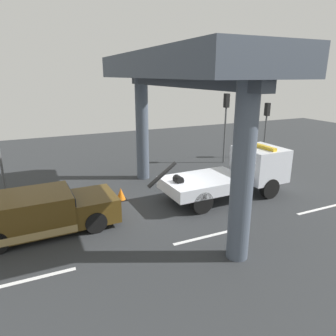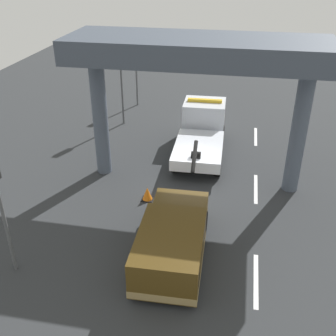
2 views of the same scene
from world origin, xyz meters
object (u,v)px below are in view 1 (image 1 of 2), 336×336
(tow_truck_white, at_px, (237,172))
(towed_van_green, at_px, (40,213))
(traffic_light_far, at_px, (226,113))
(traffic_cone_orange, at_px, (121,194))
(traffic_light_mid, at_px, (267,118))

(tow_truck_white, xyz_separation_m, towed_van_green, (-9.13, -0.03, -0.42))
(traffic_light_far, relative_size, traffic_cone_orange, 7.63)
(traffic_light_far, height_order, traffic_light_mid, traffic_light_far)
(towed_van_green, distance_m, traffic_light_mid, 16.54)
(towed_van_green, bearing_deg, traffic_light_mid, 18.97)
(towed_van_green, bearing_deg, traffic_light_far, 23.93)
(tow_truck_white, distance_m, traffic_light_mid, 8.47)
(traffic_light_far, bearing_deg, towed_van_green, -156.07)
(traffic_light_far, distance_m, traffic_light_mid, 3.54)
(towed_van_green, xyz_separation_m, traffic_light_mid, (15.52, 5.33, 2.10))
(traffic_light_mid, xyz_separation_m, traffic_cone_orange, (-11.86, -3.54, -2.59))
(towed_van_green, relative_size, traffic_cone_orange, 8.60)
(towed_van_green, height_order, traffic_cone_orange, towed_van_green)
(tow_truck_white, relative_size, traffic_light_mid, 1.85)
(towed_van_green, bearing_deg, tow_truck_white, 0.16)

